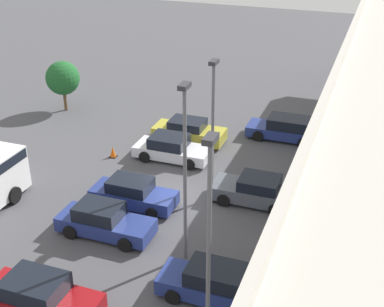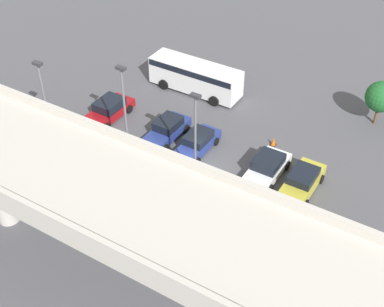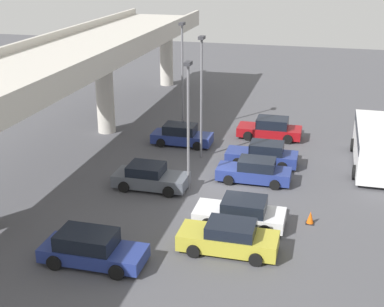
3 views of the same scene
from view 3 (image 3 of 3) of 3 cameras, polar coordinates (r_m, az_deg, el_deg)
ground_plane at (r=32.79m, az=3.37°, el=-3.63°), size 105.07×105.07×0.00m
highway_overpass at (r=34.46m, az=-15.00°, el=8.21°), size 50.41×7.08×7.88m
parked_car_0 at (r=25.39m, az=-10.68°, el=-9.93°), size 2.17×4.87×1.56m
parked_car_1 at (r=25.91m, az=3.94°, el=-8.98°), size 2.12×4.76×1.53m
parked_car_2 at (r=28.29m, az=5.22°, el=-6.32°), size 2.26×4.74×1.51m
parked_car_3 at (r=32.49m, az=-4.51°, el=-2.53°), size 2.18×4.49×1.52m
parked_car_4 at (r=33.48m, az=6.69°, el=-1.89°), size 2.00×4.58×1.51m
parked_car_5 at (r=36.13m, az=7.57°, el=-0.13°), size 2.04×4.75×1.60m
parked_car_6 at (r=39.60m, az=-1.13°, el=1.96°), size 2.00×4.44×1.56m
parked_car_7 at (r=41.43m, az=8.35°, el=2.63°), size 2.23×4.83×1.61m
shuttle_bus at (r=37.36m, az=18.85°, el=1.03°), size 8.36×2.65×2.68m
lamp_post_near_aisle at (r=30.94m, az=-0.40°, el=3.94°), size 0.70×0.35×7.77m
lamp_post_mid_lot at (r=41.04m, az=-1.04°, el=8.83°), size 0.70×0.35×8.59m
lamp_post_by_overpass at (r=35.96m, az=1.01°, el=6.90°), size 0.70×0.35×8.38m
traffic_cone at (r=29.16m, az=12.51°, el=-6.72°), size 0.44×0.44×0.70m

